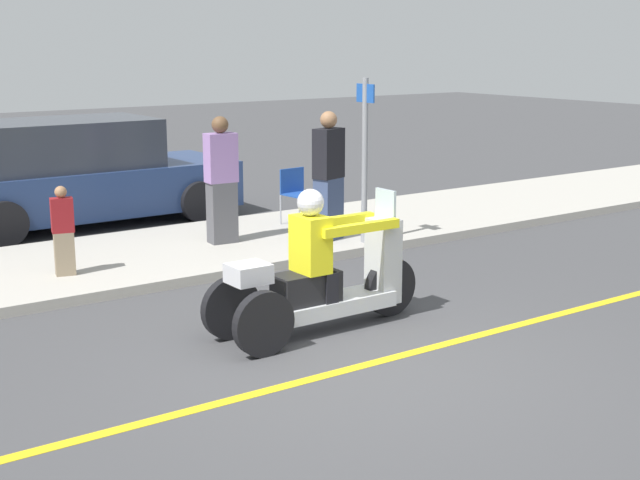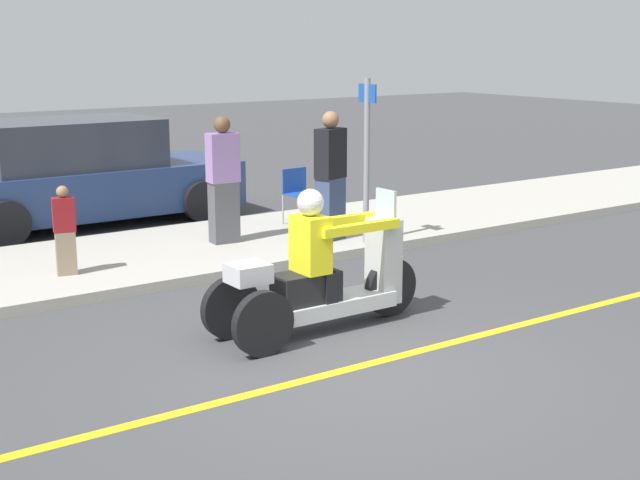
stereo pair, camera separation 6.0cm
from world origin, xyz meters
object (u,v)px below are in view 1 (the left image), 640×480
object	(u,v)px
motorcycle_trike	(320,280)
folding_chair_curbside	(297,190)
parked_car_lot_right	(79,175)
spectator_with_child	(329,178)
street_sign	(365,154)
spectator_end_of_line	(221,182)
spectator_near_curb	(63,232)

from	to	relation	value
motorcycle_trike	folding_chair_curbside	xyz separation A→B (m)	(2.42, 4.00, 0.11)
motorcycle_trike	parked_car_lot_right	bearing A→B (deg)	90.08
spectator_with_child	street_sign	size ratio (longest dim) A/B	0.80
spectator_end_of_line	parked_car_lot_right	world-z (taller)	spectator_end_of_line
spectator_with_child	folding_chair_curbside	world-z (taller)	spectator_with_child
motorcycle_trike	parked_car_lot_right	world-z (taller)	parked_car_lot_right
spectator_near_curb	parked_car_lot_right	world-z (taller)	parked_car_lot_right
parked_car_lot_right	spectator_end_of_line	bearing A→B (deg)	-72.93
spectator_with_child	spectator_near_curb	xyz separation A→B (m)	(-3.62, 0.22, -0.34)
spectator_end_of_line	parked_car_lot_right	size ratio (longest dim) A/B	0.37
spectator_end_of_line	folding_chair_curbside	size ratio (longest dim) A/B	2.08
spectator_with_child	spectator_end_of_line	size ratio (longest dim) A/B	1.03
spectator_with_child	folding_chair_curbside	bearing A→B (deg)	77.86
folding_chair_curbside	parked_car_lot_right	distance (m)	3.45
spectator_with_child	parked_car_lot_right	xyz separation A→B (m)	(-2.18, 3.58, -0.21)
spectator_near_curb	street_sign	xyz separation A→B (m)	(3.91, -0.66, 0.69)
motorcycle_trike	street_sign	size ratio (longest dim) A/B	1.06
spectator_near_curb	parked_car_lot_right	distance (m)	3.65
spectator_end_of_line	spectator_with_child	bearing A→B (deg)	-27.20
motorcycle_trike	parked_car_lot_right	size ratio (longest dim) A/B	0.50
spectator_with_child	parked_car_lot_right	world-z (taller)	spectator_with_child
motorcycle_trike	parked_car_lot_right	distance (m)	6.45
folding_chair_curbside	parked_car_lot_right	size ratio (longest dim) A/B	0.18
spectator_with_child	spectator_near_curb	distance (m)	3.65
spectator_with_child	street_sign	xyz separation A→B (m)	(0.28, -0.43, 0.35)
motorcycle_trike	spectator_with_child	xyz separation A→B (m)	(2.17, 2.87, 0.45)
spectator_near_curb	folding_chair_curbside	distance (m)	3.97
spectator_near_curb	parked_car_lot_right	size ratio (longest dim) A/B	0.23
spectator_near_curb	spectator_end_of_line	world-z (taller)	spectator_end_of_line
motorcycle_trike	spectator_near_curb	bearing A→B (deg)	115.13
parked_car_lot_right	street_sign	bearing A→B (deg)	-58.42
motorcycle_trike	street_sign	distance (m)	3.55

